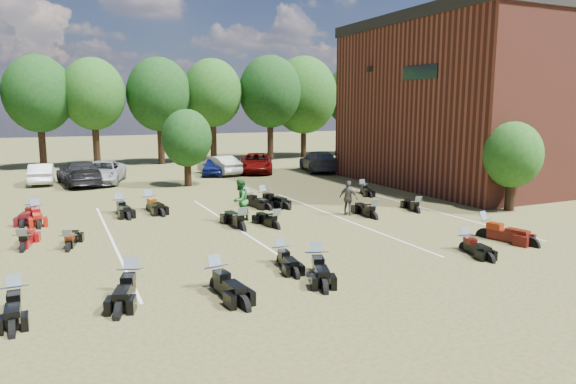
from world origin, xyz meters
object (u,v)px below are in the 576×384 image
motorcycle_0 (131,292)px  motorcycle_7 (23,251)px  motorcycle_3 (316,272)px  person_grey (348,198)px  person_green (240,200)px  car_4 (214,166)px  motorcycle_14 (34,219)px

motorcycle_0 → motorcycle_7: bearing=134.2°
motorcycle_3 → motorcycle_7: bearing=162.1°
person_grey → motorcycle_3: size_ratio=0.70×
person_green → motorcycle_7: person_green is taller
car_4 → person_grey: 16.83m
car_4 → motorcycle_0: (-9.23, -23.02, -0.67)m
motorcycle_3 → person_grey: bearing=72.1°
motorcycle_3 → motorcycle_14: motorcycle_14 is taller
car_4 → person_green: 16.32m
car_4 → motorcycle_3: bearing=-77.4°
person_grey → motorcycle_14: 14.54m
person_grey → motorcycle_14: person_grey is taller
motorcycle_7 → motorcycle_14: size_ratio=0.88×
motorcycle_0 → motorcycle_3: size_ratio=1.01×
car_4 → person_green: (-3.55, -15.93, 0.29)m
car_4 → person_grey: bearing=-63.1°
motorcycle_14 → motorcycle_0: bearing=-64.6°
person_green → motorcycle_14: person_green is taller
motorcycle_7 → motorcycle_14: (0.17, 5.76, 0.00)m
car_4 → person_green: person_green is taller
person_green → motorcycle_0: (-5.68, -7.09, -0.96)m
person_green → motorcycle_3: bearing=49.4°
motorcycle_14 → motorcycle_3: bearing=-44.1°
motorcycle_3 → motorcycle_14: (-8.17, 12.22, 0.00)m
motorcycle_7 → person_green: bearing=-162.2°
motorcycle_3 → motorcycle_7: motorcycle_3 is taller
motorcycle_0 → motorcycle_3: 5.48m
person_grey → motorcycle_7: (-13.67, -0.43, -0.82)m
motorcycle_0 → motorcycle_14: (-2.73, 11.60, 0.00)m
car_4 → motorcycle_14: (-11.96, -11.43, -0.67)m
person_green → person_grey: person_green is taller
motorcycle_14 → car_4: bearing=55.9°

